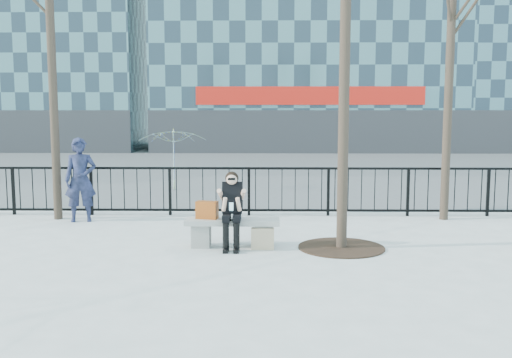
{
  "coord_description": "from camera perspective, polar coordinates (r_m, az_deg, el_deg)",
  "views": [
    {
      "loc": [
        0.59,
        -9.81,
        2.37
      ],
      "look_at": [
        0.4,
        0.8,
        1.1
      ],
      "focal_mm": 40.0,
      "sensor_mm": 36.0,
      "label": 1
    }
  ],
  "objects": [
    {
      "name": "handbag",
      "position": [
        10.03,
        -4.92,
        -3.11
      ],
      "size": [
        0.4,
        0.26,
        0.31
      ],
      "primitive_type": "cube",
      "rotation": [
        0.0,
        0.0,
        -0.24
      ],
      "color": "#974112",
      "rests_on": "bench_main"
    },
    {
      "name": "standing_man",
      "position": [
        12.77,
        -17.14,
        -0.07
      ],
      "size": [
        0.74,
        0.57,
        1.81
      ],
      "primitive_type": "imported",
      "rotation": [
        0.0,
        0.0,
        0.22
      ],
      "color": "black",
      "rests_on": "ground"
    },
    {
      "name": "bench_main",
      "position": [
        10.04,
        -2.37,
        -5.07
      ],
      "size": [
        1.65,
        0.46,
        0.49
      ],
      "color": "slate",
      "rests_on": "ground"
    },
    {
      "name": "shopping_bag",
      "position": [
        9.85,
        0.67,
        -5.99
      ],
      "size": [
        0.39,
        0.15,
        0.37
      ],
      "primitive_type": "cube",
      "rotation": [
        0.0,
        0.0,
        -0.02
      ],
      "color": "beige",
      "rests_on": "ground"
    },
    {
      "name": "ground",
      "position": [
        10.11,
        -2.36,
        -6.74
      ],
      "size": [
        120.0,
        120.0,
        0.0
      ],
      "primitive_type": "plane",
      "color": "#A0A09B",
      "rests_on": "ground"
    },
    {
      "name": "street_surface",
      "position": [
        24.93,
        -0.34,
        1.39
      ],
      "size": [
        60.0,
        23.0,
        0.01
      ],
      "primitive_type": "cube",
      "color": "#474747",
      "rests_on": "ground"
    },
    {
      "name": "vendor_umbrella",
      "position": [
        17.22,
        -8.3,
        1.97
      ],
      "size": [
        2.64,
        2.66,
        1.87
      ],
      "primitive_type": "imported",
      "rotation": [
        0.0,
        0.0,
        -0.36
      ],
      "color": "#CBD52F",
      "rests_on": "ground"
    },
    {
      "name": "railing",
      "position": [
        12.95,
        -1.6,
        -1.24
      ],
      "size": [
        14.0,
        0.06,
        1.1
      ],
      "color": "black",
      "rests_on": "ground"
    },
    {
      "name": "seated_woman",
      "position": [
        9.82,
        -2.44,
        -3.16
      ],
      "size": [
        0.5,
        0.64,
        1.34
      ],
      "color": "black",
      "rests_on": "ground"
    },
    {
      "name": "tree_grate",
      "position": [
        10.08,
        8.53,
        -6.79
      ],
      "size": [
        1.5,
        1.5,
        0.02
      ],
      "primitive_type": "cylinder",
      "color": "black",
      "rests_on": "ground"
    }
  ]
}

